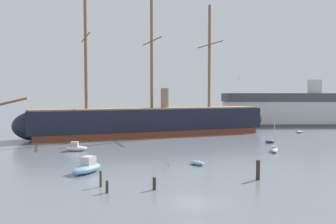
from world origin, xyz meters
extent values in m
plane|color=slate|center=(0.00, 0.00, 0.00)|extent=(400.00, 400.00, 0.00)
cube|color=brown|center=(-4.49, 49.74, 0.68)|extent=(51.60, 24.06, 1.35)
cube|color=black|center=(-4.49, 49.74, 3.76)|extent=(53.75, 25.06, 4.82)
ellipsoid|color=black|center=(-28.01, 41.74, 3.09)|extent=(11.55, 10.03, 6.17)
ellipsoid|color=black|center=(19.04, 57.74, 3.09)|extent=(11.55, 10.03, 6.17)
cube|color=#9E7F5B|center=(-4.49, 49.74, 6.32)|extent=(52.52, 24.10, 0.29)
cylinder|color=brown|center=(-18.55, 44.96, 18.71)|extent=(0.68, 0.68, 25.08)
cylinder|color=brown|center=(-18.55, 44.96, 21.72)|extent=(4.43, 12.36, 0.27)
cylinder|color=brown|center=(-4.49, 49.74, 18.71)|extent=(0.68, 0.68, 25.08)
cylinder|color=brown|center=(-4.49, 49.74, 21.72)|extent=(4.43, 12.36, 0.27)
cylinder|color=brown|center=(9.58, 54.52, 18.71)|extent=(0.68, 0.68, 25.08)
cylinder|color=brown|center=(9.58, 54.52, 21.72)|extent=(4.43, 12.36, 0.27)
cylinder|color=brown|center=(-33.76, 39.79, 7.74)|extent=(8.24, 3.21, 2.57)
cylinder|color=gray|center=(-1.42, 50.78, 8.59)|extent=(1.93, 1.93, 4.82)
ellipsoid|color=#7FB2D6|center=(-11.88, 12.00, 0.55)|extent=(3.96, 5.12, 1.11)
cube|color=beige|center=(-11.73, 12.29, 1.44)|extent=(1.81, 1.88, 1.11)
ellipsoid|color=#7FB2D6|center=(2.14, 16.33, 0.28)|extent=(2.35, 2.48, 0.56)
cube|color=#B2ADA3|center=(2.14, 16.33, 0.49)|extent=(0.81, 0.75, 0.09)
ellipsoid|color=silver|center=(-16.98, 28.41, 0.44)|extent=(3.79, 1.60, 0.88)
cube|color=#B2ADA3|center=(-17.24, 28.41, 1.15)|extent=(1.16, 1.03, 0.88)
ellipsoid|color=silver|center=(16.20, 26.41, 0.38)|extent=(2.35, 4.18, 0.76)
cube|color=#B2ADA3|center=(16.14, 26.22, 0.81)|extent=(0.93, 1.15, 0.40)
cylinder|color=silver|center=(16.26, 26.60, 2.91)|extent=(0.10, 0.10, 4.61)
ellipsoid|color=#1E284C|center=(18.97, 36.76, 0.29)|extent=(2.71, 2.08, 0.59)
cube|color=beige|center=(18.97, 36.76, 0.52)|extent=(0.61, 0.93, 0.09)
ellipsoid|color=gray|center=(32.06, 53.89, 0.29)|extent=(2.58, 2.28, 0.57)
cube|color=#B2ADA3|center=(32.06, 53.89, 0.50)|extent=(0.71, 0.85, 0.09)
cylinder|color=#423323|center=(-8.20, 3.45, 0.61)|extent=(0.29, 0.29, 1.21)
cylinder|color=#382B1E|center=(7.98, 8.03, 1.11)|extent=(0.44, 0.44, 2.22)
cylinder|color=#4C3D2D|center=(-9.17, 5.66, 0.84)|extent=(0.26, 0.26, 1.68)
cylinder|color=#382B1E|center=(-3.62, 4.41, 0.63)|extent=(0.35, 0.35, 1.26)
cube|color=#565659|center=(39.84, 74.29, 0.40)|extent=(48.59, 12.20, 0.80)
cube|color=silver|center=(39.84, 74.29, 4.07)|extent=(44.17, 10.17, 6.55)
cube|color=#47474C|center=(39.84, 74.29, 8.62)|extent=(45.05, 10.37, 2.54)
cube|color=silver|center=(45.14, 74.29, 11.95)|extent=(3.20, 3.20, 4.12)
ellipsoid|color=silver|center=(9.91, 25.70, 12.14)|extent=(0.33, 0.14, 0.11)
sphere|color=silver|center=(10.11, 25.72, 12.15)|extent=(0.09, 0.09, 0.09)
cube|color=#ADA89E|center=(9.88, 26.06, 12.16)|extent=(0.17, 0.61, 0.13)
cube|color=#ADA89E|center=(9.94, 25.34, 12.16)|extent=(0.17, 0.61, 0.13)
camera|label=1|loc=(-3.38, -29.62, 9.60)|focal=36.70mm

